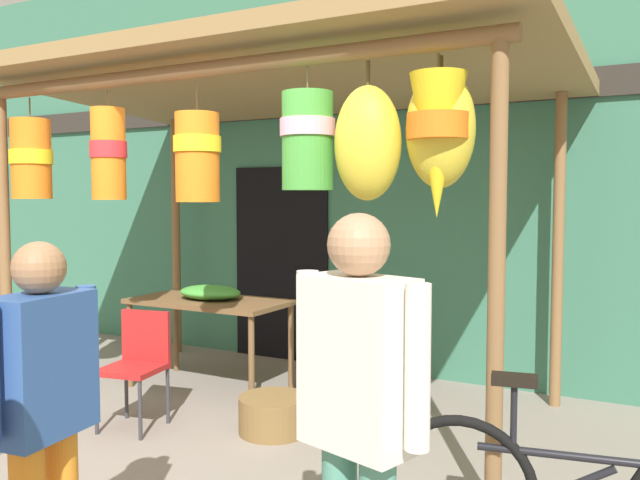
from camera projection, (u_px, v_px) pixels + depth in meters
The scene contains 9 objects.
ground_plane at pixel (168, 451), 4.35m from camera, with size 30.00×30.00×0.00m, color gray.
shop_facade at pixel (344, 155), 6.53m from camera, with size 10.89×0.29×4.21m.
market_stall_canopy at pixel (278, 99), 4.90m from camera, with size 4.44×2.57×2.77m.
display_table at pixel (209, 309), 5.75m from camera, with size 1.40×0.71×0.79m.
flower_heap_on_table at pixel (211, 292), 5.74m from camera, with size 0.59×0.41×0.12m.
folding_chair at pixel (138, 358), 4.81m from camera, with size 0.46×0.46×0.84m.
wicker_basket_by_table at pixel (274, 414), 4.69m from camera, with size 0.50×0.50×0.26m, color brown.
vendor_in_orange at pixel (358, 403), 2.30m from camera, with size 0.57×0.32×1.63m.
customer_foreground at pixel (43, 401), 2.57m from camera, with size 0.27×0.59×1.51m.
Camera 1 is at (2.91, -3.26, 1.68)m, focal length 36.75 mm.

